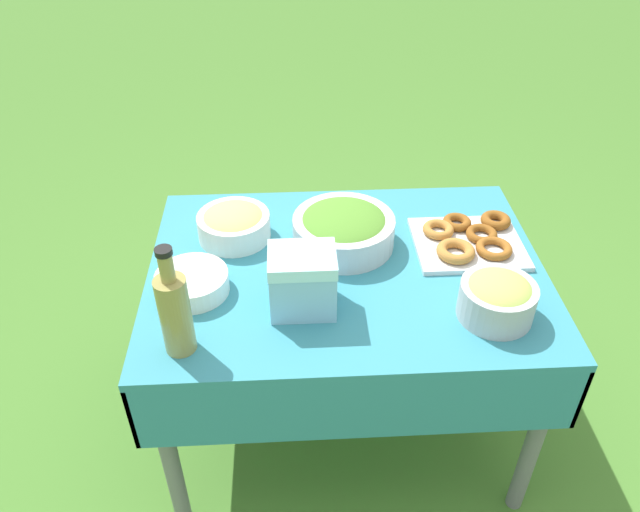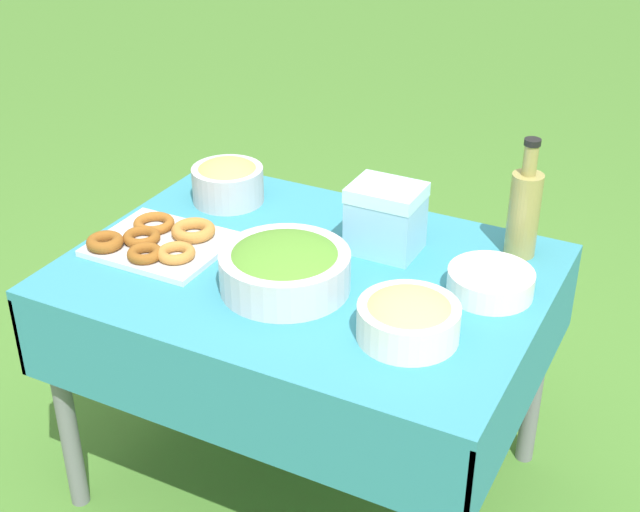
{
  "view_description": "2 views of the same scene",
  "coord_description": "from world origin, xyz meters",
  "px_view_note": "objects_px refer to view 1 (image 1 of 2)",
  "views": [
    {
      "loc": [
        -0.16,
        -1.44,
        1.84
      ],
      "look_at": [
        -0.08,
        -0.02,
        0.76
      ],
      "focal_mm": 35.0,
      "sensor_mm": 36.0,
      "label": 1
    },
    {
      "loc": [
        -0.9,
        1.68,
        1.8
      ],
      "look_at": [
        -0.07,
        0.06,
        0.78
      ],
      "focal_mm": 50.0,
      "sensor_mm": 36.0,
      "label": 2
    }
  ],
  "objects_px": {
    "salad_bowl": "(342,228)",
    "pasta_bowl": "(234,223)",
    "donut_platter": "(469,240)",
    "fruit_bowl": "(498,297)",
    "olive_oil_bottle": "(175,311)",
    "plate_stack": "(192,283)",
    "cooler_box": "(302,281)"
  },
  "relations": [
    {
      "from": "salad_bowl",
      "to": "pasta_bowl",
      "type": "relative_size",
      "value": 1.38
    },
    {
      "from": "donut_platter",
      "to": "fruit_bowl",
      "type": "distance_m",
      "value": 0.32
    },
    {
      "from": "olive_oil_bottle",
      "to": "fruit_bowl",
      "type": "height_order",
      "value": "olive_oil_bottle"
    },
    {
      "from": "fruit_bowl",
      "to": "pasta_bowl",
      "type": "bearing_deg",
      "value": 150.63
    },
    {
      "from": "pasta_bowl",
      "to": "fruit_bowl",
      "type": "bearing_deg",
      "value": -29.37
    },
    {
      "from": "salad_bowl",
      "to": "donut_platter",
      "type": "bearing_deg",
      "value": -3.74
    },
    {
      "from": "olive_oil_bottle",
      "to": "fruit_bowl",
      "type": "xyz_separation_m",
      "value": [
        0.82,
        0.08,
        -0.06
      ]
    },
    {
      "from": "plate_stack",
      "to": "cooler_box",
      "type": "distance_m",
      "value": 0.32
    },
    {
      "from": "pasta_bowl",
      "to": "cooler_box",
      "type": "distance_m",
      "value": 0.4
    },
    {
      "from": "plate_stack",
      "to": "olive_oil_bottle",
      "type": "bearing_deg",
      "value": -91.85
    },
    {
      "from": "donut_platter",
      "to": "fruit_bowl",
      "type": "height_order",
      "value": "fruit_bowl"
    },
    {
      "from": "olive_oil_bottle",
      "to": "cooler_box",
      "type": "distance_m",
      "value": 0.34
    },
    {
      "from": "cooler_box",
      "to": "plate_stack",
      "type": "bearing_deg",
      "value": 164.94
    },
    {
      "from": "donut_platter",
      "to": "cooler_box",
      "type": "distance_m",
      "value": 0.58
    },
    {
      "from": "pasta_bowl",
      "to": "donut_platter",
      "type": "distance_m",
      "value": 0.73
    },
    {
      "from": "donut_platter",
      "to": "plate_stack",
      "type": "distance_m",
      "value": 0.84
    },
    {
      "from": "cooler_box",
      "to": "fruit_bowl",
      "type": "bearing_deg",
      "value": -6.97
    },
    {
      "from": "plate_stack",
      "to": "fruit_bowl",
      "type": "distance_m",
      "value": 0.83
    },
    {
      "from": "pasta_bowl",
      "to": "fruit_bowl",
      "type": "height_order",
      "value": "fruit_bowl"
    },
    {
      "from": "plate_stack",
      "to": "pasta_bowl",
      "type": "bearing_deg",
      "value": 68.21
    },
    {
      "from": "salad_bowl",
      "to": "olive_oil_bottle",
      "type": "xyz_separation_m",
      "value": [
        -0.44,
        -0.42,
        0.06
      ]
    },
    {
      "from": "donut_platter",
      "to": "olive_oil_bottle",
      "type": "distance_m",
      "value": 0.93
    },
    {
      "from": "plate_stack",
      "to": "olive_oil_bottle",
      "type": "relative_size",
      "value": 0.65
    },
    {
      "from": "plate_stack",
      "to": "cooler_box",
      "type": "height_order",
      "value": "cooler_box"
    },
    {
      "from": "pasta_bowl",
      "to": "olive_oil_bottle",
      "type": "height_order",
      "value": "olive_oil_bottle"
    },
    {
      "from": "olive_oil_bottle",
      "to": "cooler_box",
      "type": "bearing_deg",
      "value": 23.75
    },
    {
      "from": "salad_bowl",
      "to": "donut_platter",
      "type": "height_order",
      "value": "salad_bowl"
    },
    {
      "from": "salad_bowl",
      "to": "cooler_box",
      "type": "xyz_separation_m",
      "value": [
        -0.13,
        -0.28,
        0.03
      ]
    },
    {
      "from": "donut_platter",
      "to": "cooler_box",
      "type": "height_order",
      "value": "cooler_box"
    },
    {
      "from": "salad_bowl",
      "to": "plate_stack",
      "type": "distance_m",
      "value": 0.48
    },
    {
      "from": "cooler_box",
      "to": "olive_oil_bottle",
      "type": "bearing_deg",
      "value": -156.25
    },
    {
      "from": "pasta_bowl",
      "to": "plate_stack",
      "type": "height_order",
      "value": "pasta_bowl"
    }
  ]
}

